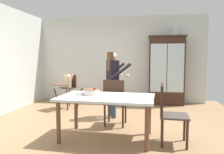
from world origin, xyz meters
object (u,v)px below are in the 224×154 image
at_px(ceramic_vase, 174,32).
at_px(adult_person, 113,76).
at_px(china_cabinet, 166,70).
at_px(high_chair_with_toddler, 68,85).
at_px(dining_table, 106,101).
at_px(dining_chair_right_end, 168,110).
at_px(serving_bowl, 81,93).
at_px(dining_chair_far_side, 115,99).
at_px(birthday_cake, 92,92).

height_order(ceramic_vase, adult_person, ceramic_vase).
height_order(china_cabinet, high_chair_with_toddler, china_cabinet).
height_order(dining_table, dining_chair_right_end, dining_chair_right_end).
distance_m(adult_person, serving_bowl, 1.37).
distance_m(ceramic_vase, adult_person, 2.58).
bearing_deg(dining_chair_right_end, ceramic_vase, -5.03).
height_order(dining_table, serving_bowl, serving_bowl).
bearing_deg(ceramic_vase, dining_chair_right_end, -98.03).
xyz_separation_m(china_cabinet, adult_person, (-1.36, -1.67, -0.06)).
distance_m(ceramic_vase, dining_chair_right_end, 3.52).
bearing_deg(serving_bowl, ceramic_vase, 57.07).
bearing_deg(dining_chair_far_side, china_cabinet, -114.61).
bearing_deg(ceramic_vase, adult_person, -132.92).
height_order(china_cabinet, dining_chair_far_side, china_cabinet).
bearing_deg(high_chair_with_toddler, dining_chair_right_end, -10.86).
height_order(high_chair_with_toddler, adult_person, adult_person).
distance_m(high_chair_with_toddler, dining_table, 2.55).
bearing_deg(dining_chair_far_side, birthday_cake, 65.46).
height_order(high_chair_with_toddler, dining_chair_right_end, dining_chair_right_end).
distance_m(high_chair_with_toddler, dining_chair_far_side, 2.05).
height_order(dining_table, dining_chair_far_side, dining_chair_far_side).
distance_m(high_chair_with_toddler, dining_chair_right_end, 3.28).
height_order(china_cabinet, birthday_cake, china_cabinet).
height_order(dining_chair_far_side, dining_chair_right_end, same).
xyz_separation_m(ceramic_vase, high_chair_with_toddler, (-2.93, -0.96, -1.51)).
bearing_deg(ceramic_vase, china_cabinet, -178.96).
relative_size(birthday_cake, serving_bowl, 1.56).
bearing_deg(serving_bowl, birthday_cake, 2.13).
height_order(ceramic_vase, high_chair_with_toddler, ceramic_vase).
relative_size(ceramic_vase, dining_chair_far_side, 0.28).
bearing_deg(adult_person, high_chair_with_toddler, 34.82).
xyz_separation_m(ceramic_vase, birthday_cake, (-1.73, -2.97, -1.37)).
xyz_separation_m(birthday_cake, serving_bowl, (-0.20, -0.01, -0.03)).
distance_m(high_chair_with_toddler, adult_person, 1.57).
bearing_deg(china_cabinet, birthday_cake, -117.24).
height_order(serving_bowl, dining_chair_right_end, dining_chair_right_end).
relative_size(high_chair_with_toddler, dining_table, 0.58).
height_order(birthday_cake, dining_chair_right_end, dining_chair_right_end).
bearing_deg(birthday_cake, serving_bowl, -177.87).
height_order(high_chair_with_toddler, dining_table, high_chair_with_toddler).
bearing_deg(dining_table, dining_chair_far_side, 87.00).
xyz_separation_m(ceramic_vase, adult_person, (-1.56, -1.68, -1.20)).
distance_m(china_cabinet, adult_person, 2.15).
relative_size(dining_table, birthday_cake, 5.87).
bearing_deg(serving_bowl, high_chair_with_toddler, 116.32).
bearing_deg(china_cabinet, dining_table, -112.32).
distance_m(adult_person, birthday_cake, 1.32).
xyz_separation_m(dining_table, dining_chair_far_side, (0.04, 0.69, -0.10)).
bearing_deg(ceramic_vase, dining_chair_far_side, -121.02).
bearing_deg(high_chair_with_toddler, birthday_cake, -29.56).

